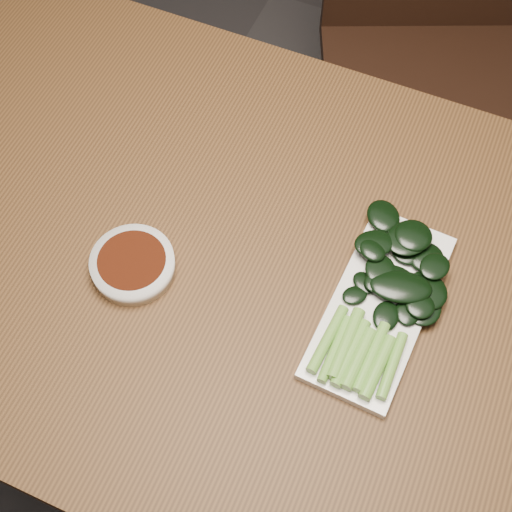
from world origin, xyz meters
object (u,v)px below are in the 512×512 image
at_px(table, 279,294).
at_px(chair_far, 431,51).
at_px(sauce_bowl, 133,264).
at_px(serving_plate, 379,306).
at_px(gai_lan, 389,294).

relative_size(table, chair_far, 1.57).
relative_size(chair_far, sauce_bowl, 7.59).
bearing_deg(serving_plate, chair_far, 97.20).
bearing_deg(gai_lan, chair_far, 97.80).
bearing_deg(table, serving_plate, 0.45).
height_order(sauce_bowl, serving_plate, sauce_bowl).
relative_size(chair_far, gai_lan, 2.94).
distance_m(sauce_bowl, serving_plate, 0.34).
bearing_deg(chair_far, table, -117.45).
height_order(chair_far, gai_lan, chair_far).
relative_size(chair_far, serving_plate, 3.06).
bearing_deg(serving_plate, gai_lan, 62.59).
height_order(chair_far, sauce_bowl, chair_far).
relative_size(serving_plate, gai_lan, 0.96).
relative_size(sauce_bowl, serving_plate, 0.40).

